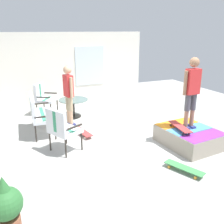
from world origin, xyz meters
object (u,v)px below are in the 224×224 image
(patio_bench, at_px, (38,111))
(patio_chair_near_house, at_px, (43,96))
(person_skater, at_px, (192,88))
(potted_plant, at_px, (6,207))
(patio_table, at_px, (74,105))
(skate_ramp, at_px, (190,137))
(skateboard_spare, at_px, (184,168))
(skateboard_on_ramp, at_px, (180,127))
(patio_chair_by_wall, at_px, (61,127))
(person_watching, at_px, (69,91))
(skateboard_by_bench, at_px, (83,132))

(patio_bench, bearing_deg, patio_chair_near_house, -14.44)
(person_skater, bearing_deg, patio_chair_near_house, 36.60)
(patio_bench, xyz_separation_m, potted_plant, (-3.51, 0.93, -0.15))
(patio_bench, height_order, person_skater, person_skater)
(patio_table, height_order, person_skater, person_skater)
(skate_ramp, distance_m, patio_chair_near_house, 4.71)
(patio_chair_near_house, height_order, skateboard_spare, patio_chair_near_house)
(skateboard_spare, distance_m, skateboard_on_ramp, 1.22)
(potted_plant, bearing_deg, patio_table, -25.90)
(patio_chair_by_wall, bearing_deg, person_watching, -20.92)
(skateboard_spare, bearing_deg, person_watching, 21.61)
(person_skater, distance_m, skateboard_by_bench, 2.94)
(patio_table, distance_m, skateboard_by_bench, 1.54)
(patio_table, distance_m, person_skater, 3.74)
(skateboard_by_bench, distance_m, potted_plant, 3.52)
(patio_table, bearing_deg, skateboard_on_ramp, -151.58)
(person_watching, bearing_deg, patio_bench, 104.56)
(skate_ramp, bearing_deg, patio_chair_near_house, 36.31)
(potted_plant, bearing_deg, patio_chair_near_house, -14.72)
(patio_table, xyz_separation_m, skateboard_spare, (-4.05, -1.04, -0.32))
(skateboard_spare, height_order, skateboard_on_ramp, skateboard_on_ramp)
(skate_ramp, xyz_separation_m, person_skater, (0.07, 0.02, 1.17))
(patio_bench, xyz_separation_m, person_skater, (-2.15, -3.16, 0.76))
(patio_chair_near_house, relative_size, skateboard_spare, 1.25)
(skateboard_spare, bearing_deg, potted_plant, 96.32)
(patio_table, height_order, skateboard_on_ramp, patio_table)
(skateboard_on_ramp, bearing_deg, patio_bench, 52.68)
(skate_ramp, distance_m, person_watching, 3.44)
(patio_chair_by_wall, height_order, person_watching, person_watching)
(skate_ramp, relative_size, potted_plant, 1.90)
(patio_chair_near_house, bearing_deg, person_skater, -143.40)
(skate_ramp, relative_size, patio_bench, 1.36)
(potted_plant, bearing_deg, skateboard_on_ramp, -70.82)
(patio_table, bearing_deg, patio_chair_by_wall, 157.96)
(skateboard_spare, xyz_separation_m, potted_plant, (-0.35, 3.18, 0.38))
(person_skater, bearing_deg, patio_table, 32.72)
(patio_table, relative_size, skateboard_by_bench, 1.09)
(person_skater, relative_size, skateboard_by_bench, 2.01)
(skateboard_by_bench, bearing_deg, potted_plant, 146.23)
(skateboard_on_ramp, bearing_deg, potted_plant, 109.18)
(patio_chair_near_house, relative_size, patio_chair_by_wall, 1.00)
(patio_chair_by_wall, xyz_separation_m, skateboard_on_ramp, (-0.83, -2.58, -0.12))
(skateboard_by_bench, bearing_deg, patio_chair_by_wall, 136.46)
(person_watching, relative_size, skateboard_on_ramp, 2.09)
(patio_bench, relative_size, patio_chair_by_wall, 1.26)
(skateboard_by_bench, relative_size, skateboard_on_ramp, 1.00)
(patio_chair_by_wall, bearing_deg, person_skater, -105.33)
(skate_ramp, distance_m, patio_chair_by_wall, 3.04)
(patio_chair_near_house, distance_m, skateboard_by_bench, 2.32)
(patio_chair_by_wall, height_order, skateboard_by_bench, patio_chair_by_wall)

